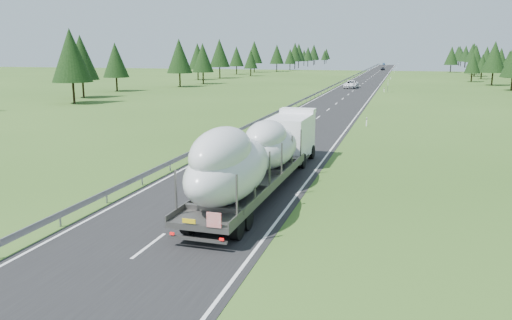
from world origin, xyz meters
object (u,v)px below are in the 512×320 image
(highway_sign, at_px, (388,83))
(boat_truck, at_px, (258,153))
(distant_van, at_px, (351,84))
(distant_car_blue, at_px, (384,64))
(distant_car_dark, at_px, (383,69))

(highway_sign, distance_m, boat_truck, 80.10)
(distant_van, height_order, distant_car_blue, distant_van)
(boat_truck, distance_m, distant_car_dark, 206.01)
(boat_truck, bearing_deg, distant_car_blue, 90.86)
(distant_car_blue, bearing_deg, distant_van, -92.78)
(distant_car_dark, xyz_separation_m, distant_car_blue, (-3.11, 88.33, -0.04))
(highway_sign, bearing_deg, distant_van, 130.83)
(distant_van, relative_size, distant_car_dark, 1.52)
(distant_van, bearing_deg, boat_truck, -85.84)
(distant_van, bearing_deg, highway_sign, -47.31)
(distant_car_blue, bearing_deg, highway_sign, -90.52)
(distant_van, xyz_separation_m, distant_car_dark, (2.33, 116.23, -0.17))
(distant_van, distance_m, distant_car_blue, 204.56)
(boat_truck, distance_m, distant_van, 89.86)
(highway_sign, distance_m, distant_van, 13.02)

